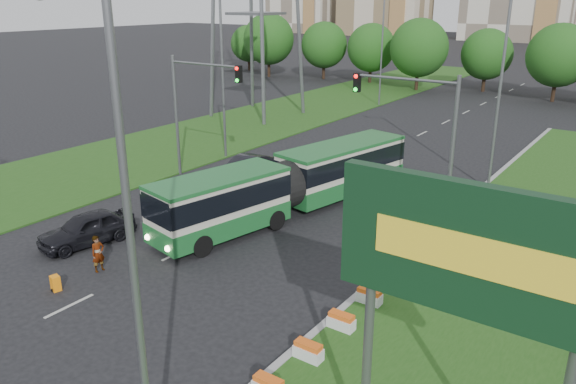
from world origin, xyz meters
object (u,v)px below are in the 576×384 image
Objects in this scene: shopping_trolley at (55,283)px; articulated_bus at (290,183)px; traffic_mast_left at (193,99)px; traffic_mast_median at (423,125)px; pedestrian at (98,254)px; billboard at (469,266)px; car_left_near at (87,228)px; car_left_far at (245,168)px.

articulated_bus is at bearing 91.08° from shopping_trolley.
traffic_mast_left is 0.47× the size of articulated_bus.
traffic_mast_median and traffic_mast_left have the same top height.
articulated_bus is 11.23m from pedestrian.
traffic_mast_median is 12.18× the size of shopping_trolley.
billboard reaches higher than articulated_bus.
car_left_near is (2.96, -10.82, -4.55)m from traffic_mast_left.
traffic_mast_median reaches higher than shopping_trolley.
traffic_mast_median is 16.90m from pedestrian.
shopping_trolley is at bearing -90.52° from articulated_bus.
traffic_mast_left reaches higher than shopping_trolley.
billboard is 17.68m from traffic_mast_median.
car_left_far reaches higher than shopping_trolley.
traffic_mast_median is at bearing 72.36° from shopping_trolley.
billboard is 26.33m from car_left_far.
car_left_far is at bearing 177.29° from traffic_mast_median.
traffic_mast_left reaches higher than car_left_far.
pedestrian is at bearing -124.78° from traffic_mast_median.
shopping_trolley is (-2.81, -13.01, -1.41)m from articulated_bus.
pedestrian reaches higher than car_left_near.
traffic_mast_median is 1.00× the size of traffic_mast_left.
billboard is 1.00× the size of traffic_mast_left.
articulated_bus is at bearing -10.02° from traffic_mast_left.
traffic_mast_left is 1.71× the size of car_left_near.
articulated_bus is (-6.50, -2.53, -3.62)m from traffic_mast_median.
articulated_bus is at bearing 136.03° from billboard.
pedestrian is (-9.29, -13.37, -4.51)m from traffic_mast_median.
pedestrian reaches higher than shopping_trolley.
shopping_trolley is (2.89, -3.72, -0.47)m from car_left_near.
car_left_far is at bearing 17.12° from pedestrian.
traffic_mast_median reaches higher than articulated_bus.
billboard is 17.78m from pedestrian.
pedestrian is (-2.79, -10.84, -0.89)m from articulated_bus.
pedestrian is at bearing -64.63° from traffic_mast_left.
traffic_mast_left is (-15.16, -1.00, 0.00)m from traffic_mast_median.
articulated_bus is at bearing -158.72° from traffic_mast_median.
car_left_near is at bearing 168.00° from billboard.
billboard reaches higher than pedestrian.
car_left_far is at bearing 28.60° from traffic_mast_left.
traffic_mast_left is 16.46m from shopping_trolley.
shopping_trolley is (-0.02, -2.17, -0.52)m from pedestrian.
traffic_mast_median is 0.47× the size of articulated_bus.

